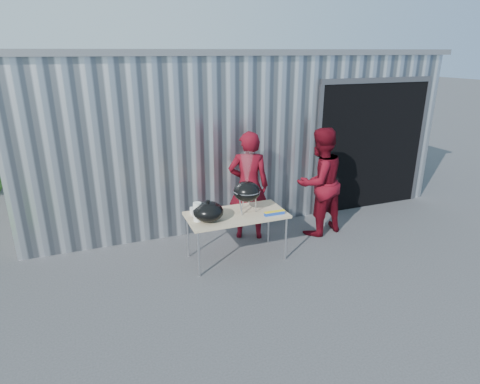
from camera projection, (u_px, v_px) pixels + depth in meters
name	position (u px, v px, depth m)	size (l,w,h in m)	color
ground	(250.00, 276.00, 5.80)	(80.00, 80.00, 0.00)	#3C3C3E
building	(213.00, 118.00, 9.63)	(8.20, 6.20, 3.10)	silver
folding_table	(236.00, 216.00, 6.06)	(1.50, 0.75, 0.75)	tan
kettle_grill	(247.00, 186.00, 5.98)	(0.41, 0.41, 0.93)	black
grill_lid	(208.00, 212.00, 5.76)	(0.44, 0.44, 0.32)	black
paper_towels	(198.00, 212.00, 5.75)	(0.12, 0.12, 0.28)	white
white_tub	(198.00, 211.00, 6.02)	(0.20, 0.15, 0.10)	white
foil_box	(274.00, 213.00, 6.00)	(0.32, 0.06, 0.06)	#193FA6
person_cook	(249.00, 186.00, 6.73)	(0.68, 0.45, 1.86)	#550712
person_bystander	(319.00, 182.00, 6.89)	(0.91, 0.71, 1.88)	#550712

